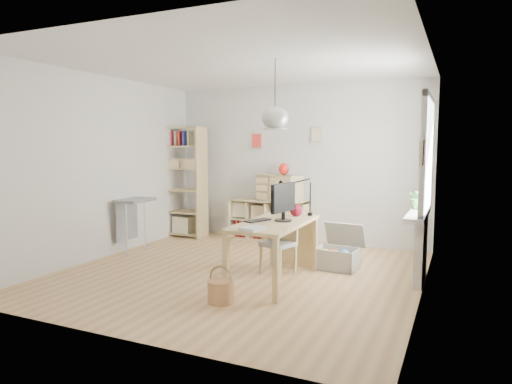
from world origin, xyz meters
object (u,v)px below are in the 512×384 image
at_px(chair, 281,241).
at_px(drawer_chest, 279,188).
at_px(tall_bookshelf, 183,177).
at_px(cube_shelf, 268,223).
at_px(desk, 274,229).
at_px(monitor, 283,200).
at_px(storage_chest, 338,254).

height_order(chair, drawer_chest, drawer_chest).
distance_m(tall_bookshelf, drawer_chest, 1.81).
bearing_deg(drawer_chest, cube_shelf, -172.56).
height_order(desk, drawer_chest, drawer_chest).
height_order(monitor, drawer_chest, monitor).
relative_size(chair, storage_chest, 1.10).
relative_size(desk, monitor, 2.80).
xyz_separation_m(tall_bookshelf, monitor, (2.67, -1.88, -0.08)).
relative_size(cube_shelf, monitor, 2.62).
height_order(tall_bookshelf, monitor, tall_bookshelf).
distance_m(desk, monitor, 0.37).
relative_size(storage_chest, monitor, 1.28).
height_order(desk, cube_shelf, desk).
relative_size(storage_chest, drawer_chest, 0.89).
xyz_separation_m(chair, drawer_chest, (-0.73, 1.80, 0.51)).
bearing_deg(tall_bookshelf, cube_shelf, 10.19).
height_order(desk, monitor, monitor).
bearing_deg(drawer_chest, desk, -52.12).
bearing_deg(chair, storage_chest, 57.55).
height_order(desk, tall_bookshelf, tall_bookshelf).
xyz_separation_m(monitor, drawer_chest, (-0.88, 2.12, -0.07)).
bearing_deg(desk, storage_chest, 58.26).
distance_m(desk, chair, 0.45).
height_order(storage_chest, monitor, monitor).
bearing_deg(storage_chest, drawer_chest, 142.71).
height_order(storage_chest, drawer_chest, drawer_chest).
bearing_deg(storage_chest, monitor, -114.06).
bearing_deg(storage_chest, desk, -116.06).
relative_size(chair, monitor, 1.42).
xyz_separation_m(desk, cube_shelf, (-1.02, 2.23, -0.36)).
height_order(desk, storage_chest, desk).
height_order(tall_bookshelf, chair, tall_bookshelf).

